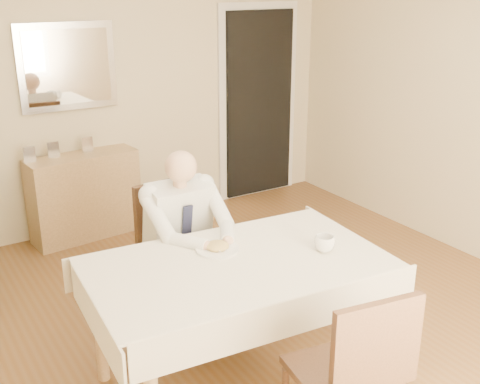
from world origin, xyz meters
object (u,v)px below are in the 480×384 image
dining_table (237,275)px  coffee_mug (324,244)px  chair_near (356,369)px  sideboard (85,196)px  chair_far (171,241)px  seated_man (190,236)px

dining_table → coffee_mug: 0.55m
chair_near → sideboard: (-0.20, 3.41, -0.16)m
chair_near → sideboard: 3.42m
chair_near → dining_table: bearing=104.8°
chair_far → sideboard: bearing=86.7°
chair_far → coffee_mug: (0.51, -1.04, 0.26)m
chair_far → coffee_mug: size_ratio=7.75×
sideboard → chair_far: bearing=-92.0°
dining_table → seated_man: size_ratio=1.44×
dining_table → chair_near: size_ratio=1.85×
dining_table → coffee_mug: (0.51, -0.15, 0.13)m
seated_man → chair_far: bearing=90.0°
coffee_mug → sideboard: 2.75m
chair_near → coffee_mug: bearing=70.0°
seated_man → sideboard: 1.93m
chair_near → chair_far: bearing=102.0°
chair_far → chair_near: (0.09, -1.80, 0.01)m
chair_far → sideboard: chair_far is taller
dining_table → chair_far: size_ratio=1.88×
chair_near → seated_man: size_ratio=0.78×
coffee_mug → sideboard: size_ratio=0.12×
dining_table → seated_man: bearing=94.5°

